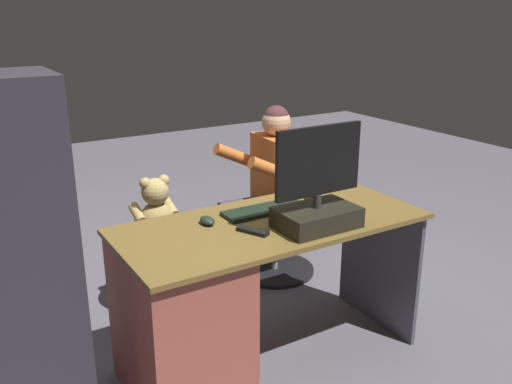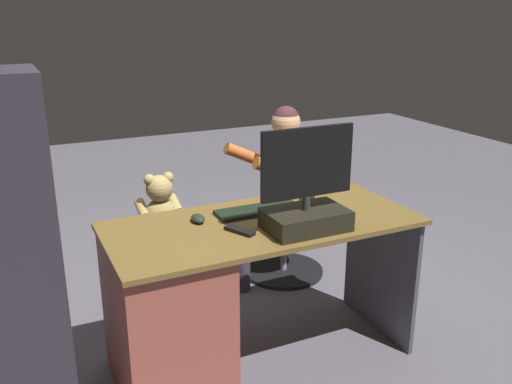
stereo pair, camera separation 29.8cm
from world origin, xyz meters
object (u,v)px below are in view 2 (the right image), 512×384
object	(u,v)px
cup	(307,202)
office_chair_teddy	(164,263)
computer_mouse	(198,218)
visitor_chair	(284,237)
desk	(187,306)
tv_remote	(240,231)
person	(274,180)
monitor	(306,202)
teddy_bear	(160,206)
keyboard	(258,210)

from	to	relation	value
cup	office_chair_teddy	size ratio (longest dim) A/B	0.18
computer_mouse	visitor_chair	world-z (taller)	computer_mouse
desk	cup	world-z (taller)	cup
cup	visitor_chair	distance (m)	0.99
tv_remote	visitor_chair	xyz separation A→B (m)	(-0.71, -0.89, -0.50)
cup	person	world-z (taller)	person
monitor	person	distance (m)	1.05
visitor_chair	person	bearing A→B (deg)	3.04
visitor_chair	person	distance (m)	0.42
cup	visitor_chair	xyz separation A→B (m)	(-0.30, -0.78, -0.54)
desk	monitor	world-z (taller)	monitor
desk	office_chair_teddy	distance (m)	0.79
computer_mouse	person	size ratio (longest dim) A/B	0.08
person	computer_mouse	bearing A→B (deg)	42.56
teddy_bear	keyboard	bearing A→B (deg)	115.34
computer_mouse	person	bearing A→B (deg)	-137.44
office_chair_teddy	teddy_bear	size ratio (longest dim) A/B	1.48
keyboard	person	size ratio (longest dim) A/B	0.37
desk	keyboard	world-z (taller)	keyboard
keyboard	person	distance (m)	0.82
visitor_chair	desk	bearing A→B (deg)	40.72
computer_mouse	teddy_bear	xyz separation A→B (m)	(0.00, -0.66, -0.15)
keyboard	teddy_bear	xyz separation A→B (m)	(0.31, -0.66, -0.14)
desk	person	bearing A→B (deg)	-136.80
keyboard	tv_remote	world-z (taller)	keyboard
keyboard	tv_remote	distance (m)	0.27
keyboard	tv_remote	bearing A→B (deg)	46.97
keyboard	person	world-z (taller)	person
office_chair_teddy	visitor_chair	xyz separation A→B (m)	(-0.83, -0.04, -0.00)
tv_remote	visitor_chair	world-z (taller)	tv_remote
monitor	teddy_bear	bearing A→B (deg)	-66.48
desk	office_chair_teddy	bearing A→B (deg)	-98.11
keyboard	visitor_chair	size ratio (longest dim) A/B	0.79
cup	person	size ratio (longest dim) A/B	0.08
monitor	person	size ratio (longest dim) A/B	0.41
desk	cup	size ratio (longest dim) A/B	15.44
monitor	visitor_chair	size ratio (longest dim) A/B	0.88
visitor_chair	person	xyz separation A→B (m)	(0.08, 0.00, 0.41)
tv_remote	teddy_bear	xyz separation A→B (m)	(0.13, -0.86, -0.14)
visitor_chair	person	size ratio (longest dim) A/B	0.47
teddy_bear	person	xyz separation A→B (m)	(-0.75, -0.03, 0.05)
keyboard	computer_mouse	world-z (taller)	computer_mouse
keyboard	teddy_bear	bearing A→B (deg)	-64.66
computer_mouse	tv_remote	size ratio (longest dim) A/B	0.64
desk	visitor_chair	bearing A→B (deg)	-139.28
office_chair_teddy	person	xyz separation A→B (m)	(-0.75, -0.04, 0.41)
tv_remote	office_chair_teddy	bearing A→B (deg)	-107.72
monitor	office_chair_teddy	world-z (taller)	monitor
tv_remote	person	world-z (taller)	person
desk	cup	distance (m)	0.76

